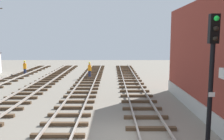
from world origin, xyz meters
TOP-DOWN VIEW (x-y plane):
  - ground_plane at (0.00, 0.00)m, footprint 80.00×80.00m
  - track_near_building at (1.48, 0.00)m, footprint 2.50×57.08m
  - track_centre at (-2.92, 0.00)m, footprint 2.50×57.08m
  - signal_mast at (3.37, -1.35)m, footprint 0.36×0.40m
  - track_worker_foreground at (-3.02, 16.49)m, footprint 0.40×0.40m
  - track_worker_distant at (-11.19, 18.37)m, footprint 0.40×0.40m

SIDE VIEW (x-z plane):
  - ground_plane at x=0.00m, z-range 0.00..0.00m
  - track_centre at x=-2.92m, z-range -0.03..0.29m
  - track_near_building at x=1.48m, z-range -0.03..0.29m
  - track_worker_foreground at x=-3.02m, z-range -0.01..1.86m
  - track_worker_distant at x=-11.19m, z-range -0.01..1.86m
  - signal_mast at x=3.37m, z-range 0.69..6.08m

